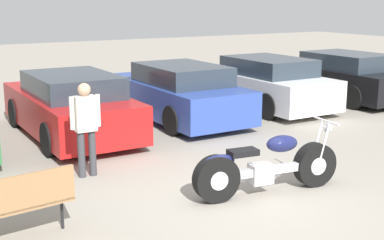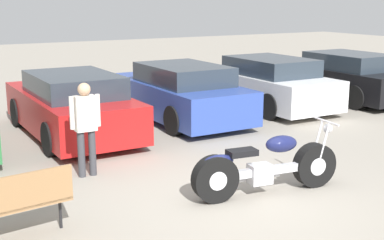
% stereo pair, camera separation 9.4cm
% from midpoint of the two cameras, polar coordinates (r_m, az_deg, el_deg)
% --- Properties ---
extents(ground_plane, '(60.00, 60.00, 0.00)m').
position_cam_midpoint_polar(ground_plane, '(7.94, 6.24, -8.70)').
color(ground_plane, gray).
extents(motorcycle, '(2.42, 0.75, 1.05)m').
position_cam_midpoint_polar(motorcycle, '(8.16, 8.13, -5.00)').
color(motorcycle, black).
rests_on(motorcycle, ground_plane).
extents(parked_car_red, '(1.89, 4.43, 1.37)m').
position_cam_midpoint_polar(parked_car_red, '(11.76, -12.51, 1.51)').
color(parked_car_red, red).
rests_on(parked_car_red, ground_plane).
extents(parked_car_blue, '(1.89, 4.43, 1.37)m').
position_cam_midpoint_polar(parked_car_blue, '(13.00, -1.17, 2.88)').
color(parked_car_blue, '#2D479E').
rests_on(parked_car_blue, ground_plane).
extents(parked_car_white, '(1.89, 4.43, 1.37)m').
position_cam_midpoint_polar(parked_car_white, '(14.64, 7.99, 3.88)').
color(parked_car_white, white).
rests_on(parked_car_white, ground_plane).
extents(parked_car_black, '(1.89, 4.43, 1.37)m').
position_cam_midpoint_polar(parked_car_black, '(16.34, 16.00, 4.43)').
color(parked_car_black, black).
rests_on(parked_car_black, ground_plane).
extents(park_bench, '(1.78, 0.61, 0.89)m').
position_cam_midpoint_polar(park_bench, '(6.74, -19.42, -8.40)').
color(park_bench, '#997047').
rests_on(park_bench, ground_plane).
extents(person_standing, '(0.52, 0.21, 1.58)m').
position_cam_midpoint_polar(person_standing, '(8.92, -11.00, -0.21)').
color(person_standing, '#38383D').
rests_on(person_standing, ground_plane).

